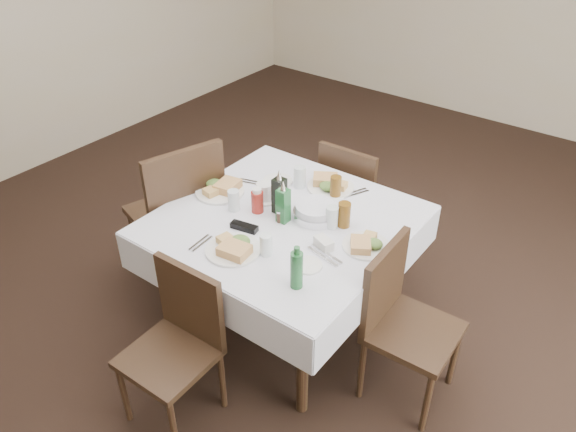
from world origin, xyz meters
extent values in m
plane|color=black|center=(0.00, 0.00, 0.00)|extent=(7.00, 7.00, 0.00)
cylinder|color=black|center=(-0.46, -0.64, 0.36)|extent=(0.06, 0.06, 0.72)
cylinder|color=black|center=(-0.47, 0.27, 0.36)|extent=(0.06, 0.06, 0.72)
cylinder|color=black|center=(0.44, -0.63, 0.36)|extent=(0.06, 0.06, 0.72)
cylinder|color=black|center=(0.44, 0.28, 0.36)|extent=(0.06, 0.06, 0.72)
cube|color=black|center=(-0.01, -0.18, 0.73)|extent=(1.14, 1.14, 0.03)
cube|color=silver|center=(-0.01, -0.18, 0.76)|extent=(1.26, 1.26, 0.01)
cube|color=silver|center=(-0.02, 0.44, 0.65)|extent=(1.25, 0.02, 0.22)
cube|color=silver|center=(-0.01, -0.80, 0.65)|extent=(1.25, 0.02, 0.22)
cube|color=silver|center=(0.61, -0.18, 0.65)|extent=(0.02, 1.25, 0.22)
cube|color=silver|center=(-0.64, -0.19, 0.65)|extent=(0.02, 1.25, 0.22)
cube|color=black|center=(-0.06, 0.72, 0.42)|extent=(0.42, 0.42, 0.04)
cube|color=black|center=(-0.06, 0.53, 0.64)|extent=(0.41, 0.04, 0.45)
cylinder|color=black|center=(0.11, 0.90, 0.21)|extent=(0.03, 0.03, 0.42)
cylinder|color=black|center=(0.12, 0.54, 0.21)|extent=(0.03, 0.03, 0.42)
cylinder|color=black|center=(-0.24, 0.89, 0.21)|extent=(0.03, 0.03, 0.42)
cylinder|color=black|center=(-0.24, 0.54, 0.21)|extent=(0.03, 0.03, 0.42)
cube|color=black|center=(-0.05, -1.03, 0.40)|extent=(0.41, 0.41, 0.04)
cube|color=black|center=(-0.06, -0.85, 0.62)|extent=(0.40, 0.05, 0.43)
cylinder|color=black|center=(-0.22, -1.21, 0.20)|extent=(0.03, 0.03, 0.40)
cylinder|color=black|center=(-0.23, -0.87, 0.20)|extent=(0.03, 0.03, 0.40)
cylinder|color=black|center=(0.12, -1.20, 0.20)|extent=(0.03, 0.03, 0.40)
cylinder|color=black|center=(0.11, -0.86, 0.20)|extent=(0.03, 0.03, 0.40)
cube|color=black|center=(0.81, -0.20, 0.42)|extent=(0.43, 0.43, 0.04)
cube|color=black|center=(0.62, -0.20, 0.65)|extent=(0.05, 0.41, 0.45)
cylinder|color=black|center=(1.00, -0.37, 0.21)|extent=(0.03, 0.03, 0.42)
cylinder|color=black|center=(0.64, -0.38, 0.21)|extent=(0.03, 0.03, 0.42)
cylinder|color=black|center=(0.98, -0.01, 0.21)|extent=(0.03, 0.03, 0.42)
cylinder|color=black|center=(0.63, -0.02, 0.21)|extent=(0.03, 0.03, 0.42)
cube|color=black|center=(-0.83, -0.25, 0.50)|extent=(0.61, 0.61, 0.04)
cube|color=black|center=(-0.61, -0.32, 0.77)|extent=(0.19, 0.48, 0.54)
cylinder|color=black|center=(-0.97, 0.01, 0.25)|extent=(0.04, 0.04, 0.50)
cylinder|color=black|center=(-0.56, -0.11, 0.25)|extent=(0.04, 0.04, 0.50)
cylinder|color=black|center=(-1.09, -0.39, 0.25)|extent=(0.04, 0.04, 0.50)
cylinder|color=black|center=(-0.69, -0.52, 0.25)|extent=(0.04, 0.04, 0.50)
cylinder|color=white|center=(0.01, 0.24, 0.77)|extent=(0.27, 0.27, 0.01)
cube|color=#AE7748|center=(-0.03, 0.25, 0.80)|extent=(0.18, 0.17, 0.05)
cube|color=tan|center=(0.06, 0.25, 0.79)|extent=(0.10, 0.09, 0.04)
ellipsoid|color=#366420|center=(0.02, 0.19, 0.80)|extent=(0.10, 0.09, 0.05)
cylinder|color=white|center=(-0.04, -0.56, 0.77)|extent=(0.28, 0.28, 0.01)
cube|color=#AE7748|center=(-0.01, -0.59, 0.80)|extent=(0.16, 0.13, 0.05)
cube|color=tan|center=(-0.09, -0.55, 0.79)|extent=(0.11, 0.09, 0.04)
ellipsoid|color=#366420|center=(-0.03, -0.51, 0.80)|extent=(0.10, 0.09, 0.05)
cylinder|color=white|center=(0.47, -0.13, 0.77)|extent=(0.24, 0.24, 0.01)
cube|color=#AE7748|center=(0.46, -0.17, 0.79)|extent=(0.15, 0.16, 0.04)
cube|color=tan|center=(0.46, -0.09, 0.79)|extent=(0.08, 0.09, 0.03)
ellipsoid|color=#366420|center=(0.51, -0.12, 0.79)|extent=(0.09, 0.08, 0.04)
cylinder|color=white|center=(-0.47, -0.19, 0.77)|extent=(0.28, 0.28, 0.01)
cube|color=#AE7748|center=(-0.44, -0.15, 0.80)|extent=(0.14, 0.16, 0.05)
cube|color=tan|center=(-0.48, -0.24, 0.79)|extent=(0.09, 0.11, 0.04)
ellipsoid|color=#366420|center=(-0.52, -0.18, 0.80)|extent=(0.10, 0.09, 0.05)
cylinder|color=white|center=(-0.28, 0.10, 0.77)|extent=(0.18, 0.18, 0.01)
cylinder|color=white|center=(0.32, -0.43, 0.77)|extent=(0.14, 0.14, 0.01)
cylinder|color=silver|center=(-0.14, 0.14, 0.83)|extent=(0.07, 0.07, 0.13)
cylinder|color=silver|center=(0.11, -0.48, 0.82)|extent=(0.06, 0.06, 0.11)
cylinder|color=silver|center=(0.23, -0.09, 0.82)|extent=(0.07, 0.07, 0.12)
cylinder|color=silver|center=(-0.29, -0.27, 0.82)|extent=(0.06, 0.06, 0.12)
cylinder|color=brown|center=(0.09, 0.17, 0.83)|extent=(0.06, 0.06, 0.13)
cylinder|color=brown|center=(0.28, -0.04, 0.83)|extent=(0.07, 0.07, 0.14)
cylinder|color=silver|center=(0.12, -0.07, 0.78)|extent=(0.24, 0.24, 0.04)
cylinder|color=silver|center=(0.12, -0.07, 0.82)|extent=(0.22, 0.22, 0.05)
cube|color=black|center=(-0.07, -0.14, 0.87)|extent=(0.06, 0.06, 0.21)
cone|color=silver|center=(-0.07, -0.14, 1.00)|extent=(0.03, 0.03, 0.06)
cube|color=#215D2E|center=(0.00, -0.20, 0.86)|extent=(0.06, 0.06, 0.19)
cone|color=silver|center=(0.00, -0.20, 0.98)|extent=(0.03, 0.03, 0.05)
cylinder|color=#A8261E|center=(-0.17, -0.21, 0.82)|extent=(0.07, 0.07, 0.12)
cylinder|color=white|center=(-0.17, -0.21, 0.90)|extent=(0.05, 0.05, 0.02)
cylinder|color=white|center=(-0.02, -0.18, 0.79)|extent=(0.03, 0.03, 0.06)
cylinder|color=silver|center=(-0.02, -0.18, 0.82)|extent=(0.03, 0.03, 0.01)
cylinder|color=#3E281D|center=(-0.01, -0.22, 0.79)|extent=(0.03, 0.03, 0.06)
cylinder|color=silver|center=(-0.01, -0.22, 0.83)|extent=(0.03, 0.03, 0.01)
cylinder|color=white|center=(-0.21, -0.10, 0.77)|extent=(0.15, 0.15, 0.01)
cylinder|color=white|center=(-0.21, -0.10, 0.82)|extent=(0.09, 0.09, 0.10)
cylinder|color=black|center=(-0.21, -0.10, 0.85)|extent=(0.08, 0.08, 0.01)
torus|color=white|center=(-0.16, -0.09, 0.82)|extent=(0.06, 0.02, 0.06)
cube|color=black|center=(-0.12, -0.39, 0.78)|extent=(0.15, 0.07, 0.03)
cylinder|color=#215D2E|center=(0.37, -0.58, 0.86)|extent=(0.06, 0.06, 0.19)
cylinder|color=#215D2E|center=(0.37, -0.58, 0.97)|extent=(0.03, 0.03, 0.03)
cube|color=white|center=(0.30, -0.27, 0.79)|extent=(0.12, 0.09, 0.05)
cube|color=pink|center=(0.30, -0.27, 0.80)|extent=(0.09, 0.07, 0.02)
cube|color=silver|center=(0.15, 0.27, 0.77)|extent=(0.08, 0.16, 0.01)
cube|color=silver|center=(0.17, 0.26, 0.77)|extent=(0.08, 0.16, 0.01)
cube|color=silver|center=(-0.20, -0.61, 0.77)|extent=(0.03, 0.16, 0.01)
cube|color=silver|center=(-0.22, -0.62, 0.77)|extent=(0.03, 0.16, 0.01)
cube|color=silver|center=(0.34, -0.34, 0.77)|extent=(0.20, 0.06, 0.01)
cube|color=silver|center=(0.35, -0.30, 0.77)|extent=(0.20, 0.06, 0.01)
cube|color=silver|center=(-0.40, 0.02, 0.77)|extent=(0.17, 0.06, 0.01)
cube|color=silver|center=(-0.39, -0.01, 0.77)|extent=(0.17, 0.06, 0.01)
camera|label=1|loc=(1.51, -2.16, 2.46)|focal=35.00mm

